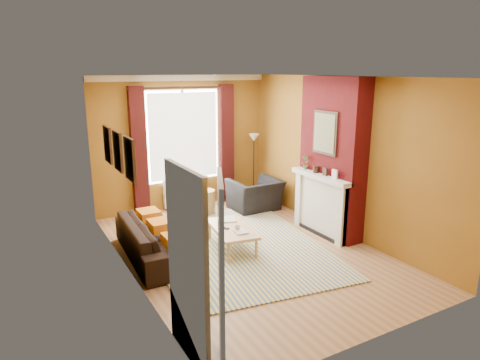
# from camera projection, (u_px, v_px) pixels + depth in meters

# --- Properties ---
(ground) EXTENTS (5.50, 5.50, 0.00)m
(ground) POSITION_uv_depth(u_px,v_px,m) (247.00, 250.00, 7.07)
(ground) COLOR olive
(ground) RESTS_ON ground
(room_walls) EXTENTS (3.82, 5.54, 2.83)m
(room_walls) POSITION_uv_depth(u_px,v_px,m) (271.00, 162.00, 7.26)
(room_walls) COLOR brown
(room_walls) RESTS_ON ground
(striped_rug) EXTENTS (3.19, 4.08, 0.02)m
(striped_rug) POSITION_uv_depth(u_px,v_px,m) (235.00, 246.00, 7.23)
(striped_rug) COLOR #375D97
(striped_rug) RESTS_ON ground
(sofa) EXTENTS (0.89, 2.07, 0.60)m
(sofa) POSITION_uv_depth(u_px,v_px,m) (154.00, 239.00, 6.76)
(sofa) COLOR black
(sofa) RESTS_ON ground
(armchair) EXTENTS (1.02, 0.89, 0.65)m
(armchair) POSITION_uv_depth(u_px,v_px,m) (255.00, 195.00, 9.07)
(armchair) COLOR black
(armchair) RESTS_ON ground
(coffee_table) EXTENTS (0.75, 1.23, 0.38)m
(coffee_table) POSITION_uv_depth(u_px,v_px,m) (232.00, 230.00, 7.05)
(coffee_table) COLOR tan
(coffee_table) RESTS_ON ground
(wicker_stool) EXTENTS (0.41, 0.41, 0.50)m
(wicker_stool) POSITION_uv_depth(u_px,v_px,m) (205.00, 202.00, 8.83)
(wicker_stool) COLOR olive
(wicker_stool) RESTS_ON ground
(floor_lamp) EXTENTS (0.26, 0.26, 1.52)m
(floor_lamp) POSITION_uv_depth(u_px,v_px,m) (254.00, 148.00, 9.53)
(floor_lamp) COLOR black
(floor_lamp) RESTS_ON ground
(book_a) EXTENTS (0.22, 0.27, 0.02)m
(book_a) POSITION_uv_depth(u_px,v_px,m) (235.00, 232.00, 6.79)
(book_a) COLOR #999999
(book_a) RESTS_ON coffee_table
(book_b) EXTENTS (0.32, 0.37, 0.02)m
(book_b) POSITION_uv_depth(u_px,v_px,m) (222.00, 220.00, 7.37)
(book_b) COLOR #999999
(book_b) RESTS_ON coffee_table
(mug) EXTENTS (0.11, 0.11, 0.09)m
(mug) POSITION_uv_depth(u_px,v_px,m) (237.00, 228.00, 6.88)
(mug) COLOR #999999
(mug) RESTS_ON coffee_table
(tv_remote) EXTENTS (0.09, 0.18, 0.02)m
(tv_remote) POSITION_uv_depth(u_px,v_px,m) (225.00, 228.00, 7.00)
(tv_remote) COLOR #252527
(tv_remote) RESTS_ON coffee_table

